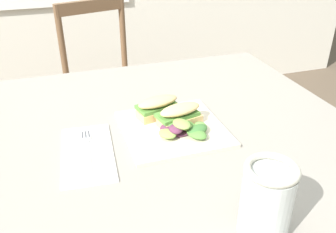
# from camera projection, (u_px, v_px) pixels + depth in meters

# --- Properties ---
(dining_table) EXTENTS (1.11, 0.97, 0.74)m
(dining_table) POSITION_uv_depth(u_px,v_px,m) (150.00, 173.00, 0.98)
(dining_table) COLOR gray
(dining_table) RESTS_ON ground
(chair_wooden_far) EXTENTS (0.49, 0.49, 0.87)m
(chair_wooden_far) POSITION_uv_depth(u_px,v_px,m) (109.00, 88.00, 1.87)
(chair_wooden_far) COLOR brown
(chair_wooden_far) RESTS_ON ground
(plate_lunch) EXTENTS (0.26, 0.26, 0.01)m
(plate_lunch) POSITION_uv_depth(u_px,v_px,m) (173.00, 129.00, 0.93)
(plate_lunch) COLOR beige
(plate_lunch) RESTS_ON dining_table
(sandwich_half_front) EXTENTS (0.12, 0.08, 0.06)m
(sandwich_half_front) POSITION_uv_depth(u_px,v_px,m) (180.00, 115.00, 0.93)
(sandwich_half_front) COLOR #DBB270
(sandwich_half_front) RESTS_ON plate_lunch
(sandwich_half_back) EXTENTS (0.12, 0.08, 0.06)m
(sandwich_half_back) POSITION_uv_depth(u_px,v_px,m) (158.00, 107.00, 0.97)
(sandwich_half_back) COLOR #DBB270
(sandwich_half_back) RESTS_ON plate_lunch
(salad_mixed_greens) EXTENTS (0.14, 0.12, 0.04)m
(salad_mixed_greens) POSITION_uv_depth(u_px,v_px,m) (184.00, 128.00, 0.90)
(salad_mixed_greens) COLOR #602D47
(salad_mixed_greens) RESTS_ON plate_lunch
(napkin_folded) EXTENTS (0.14, 0.25, 0.00)m
(napkin_folded) POSITION_uv_depth(u_px,v_px,m) (88.00, 153.00, 0.84)
(napkin_folded) COLOR silver
(napkin_folded) RESTS_ON dining_table
(fork_on_napkin) EXTENTS (0.03, 0.19, 0.00)m
(fork_on_napkin) POSITION_uv_depth(u_px,v_px,m) (87.00, 148.00, 0.85)
(fork_on_napkin) COLOR silver
(fork_on_napkin) RESTS_ON napkin_folded
(mason_jar_iced_tea) EXTENTS (0.09, 0.09, 0.14)m
(mason_jar_iced_tea) POSITION_uv_depth(u_px,v_px,m) (266.00, 203.00, 0.61)
(mason_jar_iced_tea) COLOR #995623
(mason_jar_iced_tea) RESTS_ON dining_table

